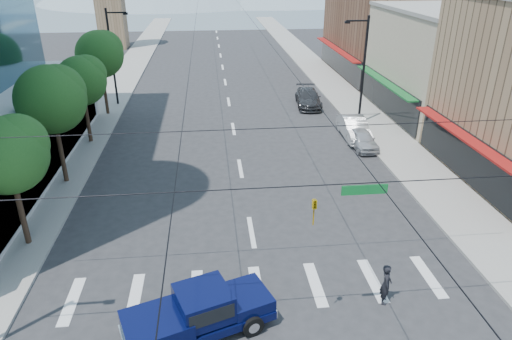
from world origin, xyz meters
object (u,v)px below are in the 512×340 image
object	(u,v)px
pedestrian	(386,284)
parked_car_mid	(354,128)
parked_car_near	(362,139)
parked_car_far	(308,98)
pickup_truck	(198,312)

from	to	relation	value
pedestrian	parked_car_mid	bearing A→B (deg)	5.80
parked_car_near	pedestrian	bearing A→B (deg)	-106.98
pedestrian	parked_car_near	size ratio (longest dim) A/B	0.45
pedestrian	parked_car_mid	world-z (taller)	pedestrian
pedestrian	parked_car_far	size ratio (longest dim) A/B	0.33
pedestrian	parked_car_near	distance (m)	17.28
parked_car_mid	parked_car_far	bearing A→B (deg)	103.18
pedestrian	parked_car_mid	size ratio (longest dim) A/B	0.36
pedestrian	parked_car_mid	distance (m)	19.30
pedestrian	parked_car_far	world-z (taller)	pedestrian
pickup_truck	parked_car_far	world-z (taller)	pickup_truck
pickup_truck	pedestrian	xyz separation A→B (m)	(7.65, 0.95, -0.09)
parked_car_mid	parked_car_far	xyz separation A→B (m)	(-1.80, 8.89, -0.04)
pickup_truck	pedestrian	bearing A→B (deg)	-12.53
pedestrian	parked_car_mid	xyz separation A→B (m)	(4.41, 18.79, -0.08)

